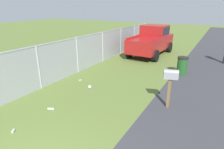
% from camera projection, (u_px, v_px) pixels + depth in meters
% --- Properties ---
extents(mailbox, '(0.34, 0.51, 1.39)m').
position_uv_depth(mailbox, '(171.00, 78.00, 6.31)').
color(mailbox, brown).
rests_on(mailbox, ground).
extents(pickup_truck, '(4.84, 2.23, 2.09)m').
position_uv_depth(pickup_truck, '(152.00, 39.00, 13.65)').
color(pickup_truck, maroon).
rests_on(pickup_truck, ground).
extents(trash_bin, '(0.53, 0.53, 0.93)m').
position_uv_depth(trash_bin, '(182.00, 66.00, 9.75)').
color(trash_bin, '#1E4C1E').
rests_on(trash_bin, ground).
extents(fence_section, '(14.97, 0.07, 1.89)m').
position_uv_depth(fence_section, '(103.00, 46.00, 11.92)').
color(fence_section, '#9EA3A8').
rests_on(fence_section, ground).
extents(litter_bag_far_scatter, '(0.14, 0.14, 0.14)m').
position_uv_depth(litter_bag_far_scatter, '(90.00, 87.00, 8.18)').
color(litter_bag_far_scatter, silver).
rests_on(litter_bag_far_scatter, ground).
extents(litter_bottle_midfield_a, '(0.16, 0.23, 0.07)m').
position_uv_depth(litter_bottle_midfield_a, '(51.00, 109.00, 6.49)').
color(litter_bottle_midfield_a, '#B2D8BF').
rests_on(litter_bottle_midfield_a, ground).
extents(litter_wrapper_by_mailbox, '(0.14, 0.12, 0.01)m').
position_uv_depth(litter_wrapper_by_mailbox, '(80.00, 80.00, 9.12)').
color(litter_wrapper_by_mailbox, silver).
rests_on(litter_wrapper_by_mailbox, ground).
extents(litter_can_midfield_b, '(0.14, 0.12, 0.07)m').
position_uv_depth(litter_can_midfield_b, '(13.00, 131.00, 5.35)').
color(litter_can_midfield_b, silver).
rests_on(litter_can_midfield_b, ground).
extents(litter_wrapper_near_hydrant, '(0.12, 0.14, 0.01)m').
position_uv_depth(litter_wrapper_near_hydrant, '(169.00, 77.00, 9.46)').
color(litter_wrapper_near_hydrant, silver).
rests_on(litter_wrapper_near_hydrant, ground).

